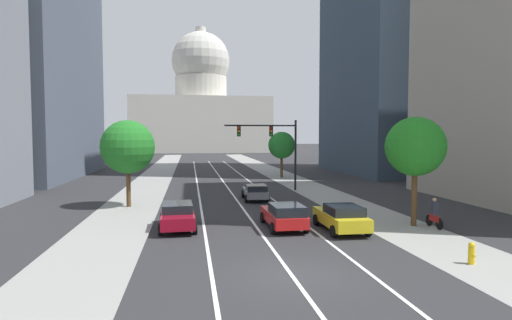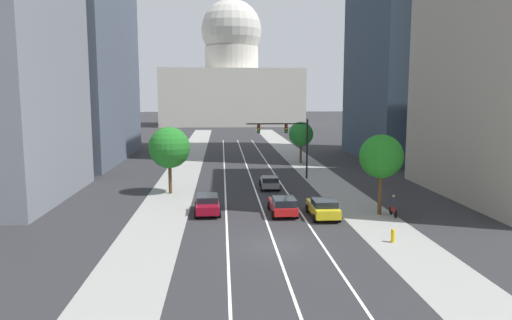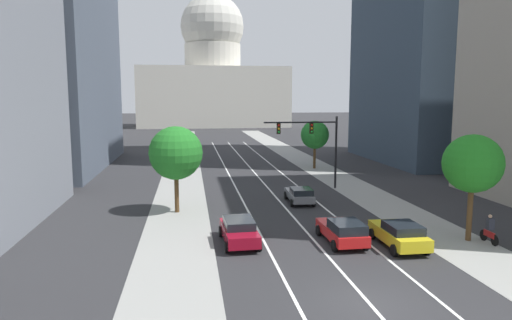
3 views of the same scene
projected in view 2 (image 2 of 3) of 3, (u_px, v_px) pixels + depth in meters
The scene contains 17 objects.
ground_plane at pixel (245, 160), 69.50m from camera, with size 400.00×400.00×0.00m, color #2B2B2D.
sidewalk_left at pixel (186, 165), 63.98m from camera, with size 4.30×130.00×0.01m, color gray.
sidewalk_right at pixel (306, 164), 65.13m from camera, with size 4.30×130.00×0.01m, color gray.
lane_stripe_left at pixel (225, 178), 54.46m from camera, with size 0.16×90.00×0.01m, color white.
lane_stripe_center at pixel (251, 177), 54.67m from camera, with size 0.16×90.00×0.01m, color white.
lane_stripe_right at pixel (277, 177), 54.88m from camera, with size 0.16×90.00×0.01m, color white.
capitol_building at pixel (232, 78), 148.14m from camera, with size 42.69×22.64×39.47m.
car_yellow at pixel (323, 208), 36.81m from camera, with size 2.10×4.52×1.47m.
car_red at pixel (283, 205), 37.64m from camera, with size 2.08×4.46×1.47m.
car_crimson at pixel (207, 204), 38.13m from camera, with size 2.16×4.53×1.45m.
car_gray at pixel (270, 182), 48.05m from camera, with size 2.05×4.20×1.32m.
traffic_signal_mast at pixel (288, 136), 53.26m from camera, with size 6.90×0.39×6.71m.
fire_hydrant at pixel (393, 235), 30.59m from camera, with size 0.26×0.35×0.91m.
cyclist at pixel (393, 206), 37.06m from camera, with size 0.36×1.70×1.72m.
street_tree_far_right at pixel (381, 157), 37.20m from camera, with size 3.41×3.41×6.32m.
street_tree_mid_right at pixel (301, 134), 65.60m from camera, with size 3.35×3.35×5.71m.
street_tree_mid_left at pixel (169, 148), 45.27m from camera, with size 3.91×3.91×6.37m.
Camera 2 is at (-3.27, -28.81, 9.36)m, focal length 33.67 mm.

